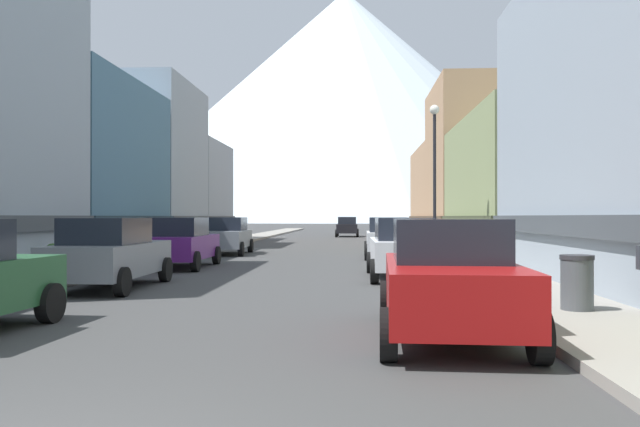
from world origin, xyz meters
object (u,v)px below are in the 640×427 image
car_left_2 (181,242)px  car_right_0 (448,277)px  car_right_1 (404,248)px  trash_bin_right (577,282)px  potted_plant_0 (53,255)px  car_left_3 (227,236)px  car_driving_0 (347,227)px  streetlamp_right (435,159)px  car_left_1 (109,253)px  car_right_2 (388,237)px

car_left_2 → car_right_0: bearing=-58.4°
car_right_1 → trash_bin_right: 7.54m
car_right_1 → car_right_0: bearing=-90.0°
car_right_0 → trash_bin_right: (2.55, 1.89, -0.26)m
car_right_1 → trash_bin_right: bearing=-70.2°
potted_plant_0 → car_right_1: bearing=-2.3°
car_left_3 → car_driving_0: bearing=78.6°
car_right_0 → streetlamp_right: size_ratio=0.76×
car_left_2 → car_driving_0: same height
car_left_1 → car_driving_0: same height
car_left_1 → car_driving_0: 41.54m
car_right_2 → car_driving_0: size_ratio=1.00×
car_driving_0 → potted_plant_0: car_driving_0 is taller
car_right_1 → streetlamp_right: (1.55, 5.21, 3.09)m
streetlamp_right → car_left_2: bearing=-168.7°
car_right_1 → trash_bin_right: (2.55, -7.09, -0.26)m
car_left_1 → car_right_0: size_ratio=0.99×
car_left_2 → car_driving_0: (5.40, 34.75, 0.00)m
car_driving_0 → potted_plant_0: bearing=-102.9°
potted_plant_0 → car_left_2: bearing=42.6°
car_left_3 → streetlamp_right: streetlamp_right is taller
car_left_2 → car_driving_0: 35.16m
car_right_1 → streetlamp_right: bearing=73.4°
car_left_1 → trash_bin_right: (10.15, -4.03, -0.26)m
car_left_3 → car_right_2: bearing=-16.4°
car_left_2 → car_right_2: size_ratio=1.00×
car_right_0 → trash_bin_right: car_right_0 is taller
car_left_3 → potted_plant_0: car_left_3 is taller
trash_bin_right → streetlamp_right: streetlamp_right is taller
car_right_2 → potted_plant_0: size_ratio=5.29×
car_left_1 → car_right_1: size_ratio=1.00×
car_left_1 → car_driving_0: bearing=82.5°
car_left_2 → car_right_2: 9.57m
car_right_0 → car_right_2: (-0.00, 18.17, 0.00)m
car_right_0 → car_right_1: 8.98m
car_right_2 → streetlamp_right: (1.55, -3.98, 3.09)m
car_right_1 → car_left_2: bearing=156.0°
car_right_0 → trash_bin_right: 3.18m
car_right_1 → car_driving_0: bearing=93.3°
car_left_2 → car_right_1: 8.32m
car_left_3 → car_right_1: size_ratio=1.01×
car_left_1 → car_right_2: 14.42m
car_left_2 → streetlamp_right: streetlamp_right is taller
car_left_3 → potted_plant_0: 11.45m
car_right_1 → potted_plant_0: bearing=177.7°
car_left_2 → trash_bin_right: size_ratio=4.51×
potted_plant_0 → streetlamp_right: 13.66m
car_right_2 → car_left_1: bearing=-121.8°
trash_bin_right → car_left_3: bearing=118.7°
car_right_0 → potted_plant_0: (-10.80, 9.42, -0.29)m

